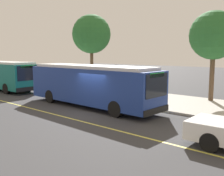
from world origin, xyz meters
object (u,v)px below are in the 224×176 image
at_px(transit_bus_second, 2,74).
at_px(pedestrian_commuter, 87,83).
at_px(route_sign_post, 117,77).
at_px(transit_bus_main, 91,84).
at_px(waiting_bench, 118,88).

bearing_deg(transit_bus_second, pedestrian_commuter, 19.79).
bearing_deg(pedestrian_commuter, transit_bus_second, -160.21).
height_order(transit_bus_second, route_sign_post, same).
xyz_separation_m(transit_bus_main, transit_bus_second, (-13.29, -0.07, -0.00)).
relative_size(transit_bus_main, route_sign_post, 3.97).
relative_size(transit_bus_main, transit_bus_second, 1.09).
bearing_deg(waiting_bench, route_sign_post, -50.80).
bearing_deg(pedestrian_commuter, waiting_bench, 39.39).
bearing_deg(waiting_bench, transit_bus_second, -155.94).
bearing_deg(transit_bus_main, pedestrian_commuter, 140.13).
relative_size(transit_bus_main, waiting_bench, 6.95).
bearing_deg(transit_bus_main, route_sign_post, 86.85).
height_order(transit_bus_main, waiting_bench, transit_bus_main).
bearing_deg(route_sign_post, pedestrian_commuter, 171.79).
bearing_deg(waiting_bench, transit_bus_main, -70.64).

